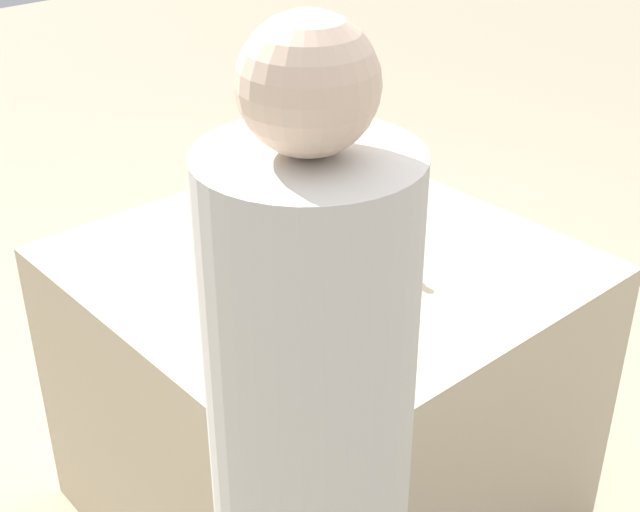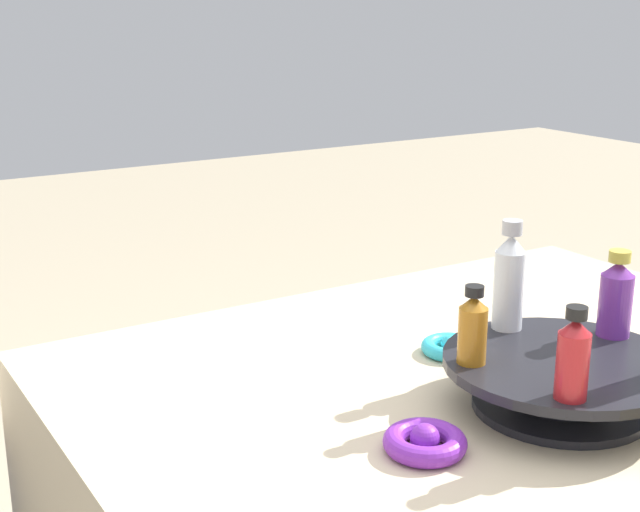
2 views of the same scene
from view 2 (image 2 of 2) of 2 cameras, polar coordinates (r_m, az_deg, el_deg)
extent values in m
cylinder|color=black|center=(1.11, 15.07, -9.19)|extent=(0.21, 0.21, 0.01)
cylinder|color=black|center=(1.10, 15.17, -7.94)|extent=(0.11, 0.11, 0.04)
cylinder|color=black|center=(1.09, 15.27, -6.62)|extent=(0.28, 0.28, 0.01)
cylinder|color=silver|center=(1.15, 11.97, -2.16)|extent=(0.04, 0.04, 0.10)
cone|color=silver|center=(1.13, 12.15, 0.81)|extent=(0.04, 0.04, 0.02)
cylinder|color=#B2B2B7|center=(1.13, 12.21, 1.80)|extent=(0.03, 0.03, 0.02)
cylinder|color=#AD6B19|center=(1.04, 9.72, -5.04)|extent=(0.03, 0.03, 0.07)
cone|color=#AD6B19|center=(1.02, 9.83, -2.92)|extent=(0.03, 0.03, 0.01)
cylinder|color=black|center=(1.02, 9.86, -2.21)|extent=(0.02, 0.02, 0.01)
cylinder|color=#B21E23|center=(0.97, 15.85, -6.79)|extent=(0.03, 0.03, 0.07)
cone|color=#B21E23|center=(0.95, 16.05, -4.33)|extent=(0.03, 0.03, 0.02)
cylinder|color=black|center=(0.95, 16.12, -3.51)|extent=(0.02, 0.02, 0.01)
cylinder|color=#702D93|center=(1.16, 18.37, -3.02)|extent=(0.04, 0.04, 0.08)
cone|color=#702D93|center=(1.15, 18.57, -0.76)|extent=(0.04, 0.04, 0.02)
cylinder|color=gold|center=(1.14, 18.64, -0.01)|extent=(0.03, 0.03, 0.01)
torus|color=#2DB7CC|center=(1.24, 8.35, -5.79)|extent=(0.08, 0.08, 0.02)
sphere|color=#2DB7CC|center=(1.24, 8.36, -5.63)|extent=(0.03, 0.03, 0.03)
torus|color=purple|center=(0.98, 6.72, -11.75)|extent=(0.09, 0.09, 0.02)
sphere|color=purple|center=(0.98, 6.73, -11.51)|extent=(0.03, 0.03, 0.03)
camera|label=1|loc=(2.09, -54.84, 25.93)|focal=50.00mm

